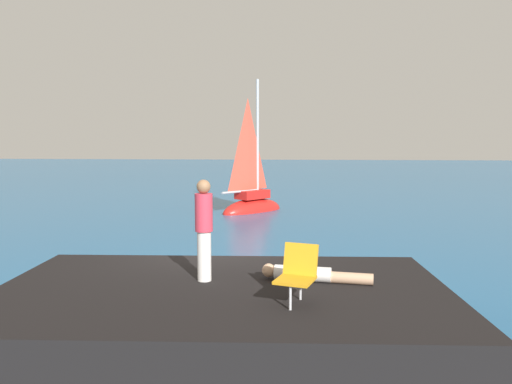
{
  "coord_description": "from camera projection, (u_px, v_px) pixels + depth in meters",
  "views": [
    {
      "loc": [
        1.76,
        -10.02,
        3.12
      ],
      "look_at": [
        0.0,
        9.58,
        1.15
      ],
      "focal_mm": 34.66,
      "sensor_mm": 36.0,
      "label": 1
    }
  ],
  "objects": [
    {
      "name": "ground_plane",
      "position": [
        215.0,
        291.0,
        10.4
      ],
      "size": [
        160.0,
        160.0,
        0.0
      ],
      "primitive_type": "plane",
      "color": "#236093"
    },
    {
      "name": "boulder_seaward",
      "position": [
        209.0,
        297.0,
        10.04
      ],
      "size": [
        1.73,
        1.55,
        1.08
      ],
      "primitive_type": "cube",
      "rotation": [
        0.18,
        0.08,
        0.23
      ],
      "color": "black",
      "rests_on": "ground"
    },
    {
      "name": "shore_ledge",
      "position": [
        222.0,
        316.0,
        7.58
      ],
      "size": [
        7.12,
        4.57,
        0.92
      ],
      "primitive_type": "cube",
      "rotation": [
        0.0,
        0.0,
        0.06
      ],
      "color": "black",
      "rests_on": "ground"
    },
    {
      "name": "person_sunbather",
      "position": [
        311.0,
        274.0,
        7.83
      ],
      "size": [
        1.76,
        0.43,
        0.25
      ],
      "rotation": [
        0.0,
        0.0,
        6.15
      ],
      "color": "white",
      "rests_on": "shore_ledge"
    },
    {
      "name": "sailboat_near",
      "position": [
        252.0,
        204.0,
        22.41
      ],
      "size": [
        3.11,
        3.38,
        6.54
      ],
      "rotation": [
        0.0,
        0.0,
        0.87
      ],
      "color": "red",
      "rests_on": "ground"
    },
    {
      "name": "person_standing",
      "position": [
        204.0,
        227.0,
        7.81
      ],
      "size": [
        0.28,
        0.28,
        1.62
      ],
      "rotation": [
        0.0,
        0.0,
        4.9
      ],
      "color": "white",
      "rests_on": "shore_ledge"
    },
    {
      "name": "boulder_inland",
      "position": [
        394.0,
        301.0,
        9.79
      ],
      "size": [
        1.23,
        1.22,
        0.55
      ],
      "primitive_type": "cube",
      "rotation": [
        -0.0,
        -0.02,
        2.41
      ],
      "color": "black",
      "rests_on": "ground"
    },
    {
      "name": "beach_chair",
      "position": [
        298.0,
        271.0,
        6.76
      ],
      "size": [
        0.63,
        0.71,
        0.8
      ],
      "rotation": [
        0.0,
        0.0,
        4.43
      ],
      "color": "orange",
      "rests_on": "shore_ledge"
    }
  ]
}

